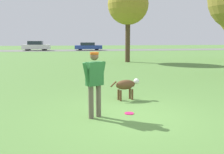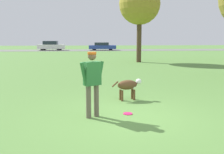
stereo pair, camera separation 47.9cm
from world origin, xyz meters
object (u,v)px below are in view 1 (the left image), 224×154
object	(u,v)px
dog	(127,85)
frisbee	(129,113)
person	(95,79)
parked_car_blue	(88,46)
parked_car_white	(36,46)
tree_mid_center	(128,5)

from	to	relation	value
dog	frisbee	size ratio (longest dim) A/B	4.09
person	parked_car_blue	size ratio (longest dim) A/B	0.38
person	parked_car_white	bearing A→B (deg)	70.36
dog	parked_car_blue	size ratio (longest dim) A/B	0.24
person	dog	size ratio (longest dim) A/B	1.63
person	frisbee	xyz separation A→B (m)	(0.94, 0.19, -0.98)
dog	parked_car_white	size ratio (longest dim) A/B	0.24
person	parked_car_blue	world-z (taller)	person
dog	frisbee	xyz separation A→B (m)	(-0.25, -1.57, -0.47)
person	tree_mid_center	xyz separation A→B (m)	(4.03, 14.81, 3.65)
parked_car_white	person	bearing A→B (deg)	-78.00
tree_mid_center	parked_car_blue	distance (m)	20.83
frisbee	tree_mid_center	size ratio (longest dim) A/B	0.04
tree_mid_center	dog	bearing A→B (deg)	-102.27
person	parked_car_blue	xyz separation A→B (m)	(2.06, 35.15, -0.36)
tree_mid_center	parked_car_white	bearing A→B (deg)	115.65
frisbee	tree_mid_center	world-z (taller)	tree_mid_center
dog	parked_car_blue	xyz separation A→B (m)	(0.87, 33.39, 0.14)
person	dog	xyz separation A→B (m)	(1.19, 1.76, -0.51)
tree_mid_center	parked_car_white	distance (m)	23.41
dog	tree_mid_center	world-z (taller)	tree_mid_center
frisbee	tree_mid_center	distance (m)	15.64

